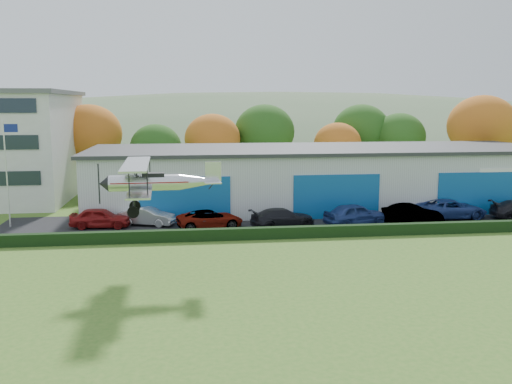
{
  "coord_description": "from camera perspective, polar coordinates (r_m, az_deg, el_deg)",
  "views": [
    {
      "loc": [
        -6.76,
        -20.13,
        9.15
      ],
      "look_at": [
        -2.8,
        11.48,
        4.03
      ],
      "focal_mm": 38.6,
      "sensor_mm": 36.0,
      "label": 1
    }
  ],
  "objects": [
    {
      "name": "car_1",
      "position": [
        42.44,
        -11.21,
        -2.47
      ],
      "size": [
        4.46,
        2.78,
        1.39
      ],
      "primitive_type": "imported",
      "rotation": [
        0.0,
        0.0,
        1.23
      ],
      "color": "silver",
      "rests_on": "apron"
    },
    {
      "name": "car_3",
      "position": [
        41.04,
        2.79,
        -2.67
      ],
      "size": [
        5.23,
        3.15,
        1.42
      ],
      "primitive_type": "imported",
      "rotation": [
        0.0,
        0.0,
        1.82
      ],
      "color": "black",
      "rests_on": "apron"
    },
    {
      "name": "hangar",
      "position": [
        49.95,
        6.54,
        1.6
      ],
      "size": [
        40.6,
        12.6,
        5.3
      ],
      "color": "#B2B7BC",
      "rests_on": "ground"
    },
    {
      "name": "biplane",
      "position": [
        29.46,
        -10.42,
        1.14
      ],
      "size": [
        6.4,
        7.31,
        2.74
      ],
      "rotation": [
        0.0,
        0.0,
        0.04
      ],
      "color": "silver"
    },
    {
      "name": "distant_hills",
      "position": [
        161.68,
        -6.24,
        1.19
      ],
      "size": [
        430.0,
        196.0,
        56.0
      ],
      "color": "#4C6642",
      "rests_on": "ground"
    },
    {
      "name": "car_2",
      "position": [
        40.8,
        -4.79,
        -2.81
      ],
      "size": [
        5.22,
        3.18,
        1.35
      ],
      "primitive_type": "imported",
      "rotation": [
        0.0,
        0.0,
        1.77
      ],
      "color": "gray",
      "rests_on": "apron"
    },
    {
      "name": "car_5",
      "position": [
        43.74,
        15.87,
        -2.22
      ],
      "size": [
        4.82,
        2.63,
        1.51
      ],
      "primitive_type": "imported",
      "rotation": [
        0.0,
        0.0,
        1.33
      ],
      "color": "gray",
      "rests_on": "apron"
    },
    {
      "name": "car_4",
      "position": [
        42.27,
        10.27,
        -2.29
      ],
      "size": [
        5.27,
        3.26,
        1.68
      ],
      "primitive_type": "imported",
      "rotation": [
        0.0,
        0.0,
        1.85
      ],
      "color": "navy",
      "rests_on": "apron"
    },
    {
      "name": "car_0",
      "position": [
        42.4,
        -15.83,
        -2.58
      ],
      "size": [
        4.47,
        2.03,
        1.49
      ],
      "primitive_type": "imported",
      "rotation": [
        0.0,
        0.0,
        1.51
      ],
      "color": "maroon",
      "rests_on": "apron"
    },
    {
      "name": "tree_belt",
      "position": [
        61.33,
        -0.0,
        5.82
      ],
      "size": [
        75.7,
        13.22,
        10.12
      ],
      "color": "#3D2614",
      "rests_on": "ground"
    },
    {
      "name": "ground",
      "position": [
        23.12,
        10.81,
        -14.35
      ],
      "size": [
        300.0,
        300.0,
        0.0
      ],
      "primitive_type": "plane",
      "color": "#3C6B22",
      "rests_on": "ground"
    },
    {
      "name": "flagpole",
      "position": [
        44.34,
        -24.35,
        2.67
      ],
      "size": [
        1.05,
        0.1,
        8.0
      ],
      "color": "silver",
      "rests_on": "ground"
    },
    {
      "name": "car_6",
      "position": [
        46.79,
        19.56,
        -1.66
      ],
      "size": [
        5.59,
        2.67,
        1.54
      ],
      "primitive_type": "imported",
      "rotation": [
        0.0,
        0.0,
        1.59
      ],
      "color": "navy",
      "rests_on": "apron"
    },
    {
      "name": "hedge",
      "position": [
        38.62,
        7.7,
        -4.05
      ],
      "size": [
        46.0,
        0.6,
        0.8
      ],
      "primitive_type": "cube",
      "color": "black",
      "rests_on": "ground"
    },
    {
      "name": "apron",
      "position": [
        43.24,
        6.07,
        -3.1
      ],
      "size": [
        48.0,
        9.0,
        0.05
      ],
      "primitive_type": "cube",
      "color": "black",
      "rests_on": "ground"
    }
  ]
}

